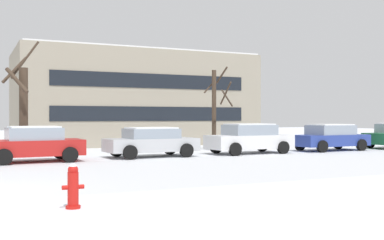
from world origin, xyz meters
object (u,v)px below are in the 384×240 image
object	(u,v)px
fire_hydrant	(73,186)
parked_car_white	(249,138)
parked_car_silver	(151,142)
parked_car_red	(34,144)
parked_car_blue	(331,137)

from	to	relation	value
fire_hydrant	parked_car_white	size ratio (longest dim) A/B	0.20
fire_hydrant	parked_car_silver	size ratio (longest dim) A/B	0.21
parked_car_white	parked_car_red	bearing A→B (deg)	-179.24
fire_hydrant	parked_car_red	xyz separation A→B (m)	(0.47, 10.82, 0.29)
parked_car_silver	parked_car_blue	distance (m)	10.46
fire_hydrant	parked_car_blue	bearing A→B (deg)	34.11
parked_car_red	parked_car_blue	world-z (taller)	parked_car_red
fire_hydrant	parked_car_white	xyz separation A→B (m)	(10.93, 10.96, 0.31)
parked_car_red	parked_car_white	distance (m)	10.46
fire_hydrant	parked_car_red	size ratio (longest dim) A/B	0.23
parked_car_silver	parked_car_white	world-z (taller)	parked_car_white
parked_car_red	parked_car_silver	world-z (taller)	parked_car_red
parked_car_silver	parked_car_white	xyz separation A→B (m)	(5.23, -0.15, 0.06)
parked_car_white	fire_hydrant	bearing A→B (deg)	-134.91
fire_hydrant	parked_car_blue	world-z (taller)	parked_car_blue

